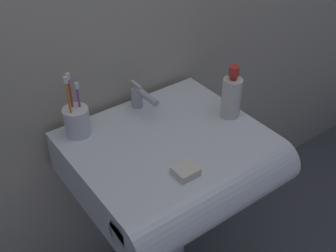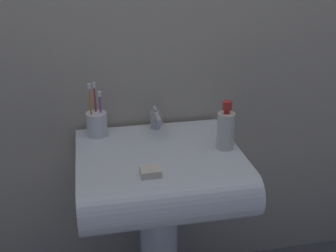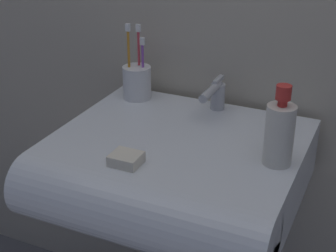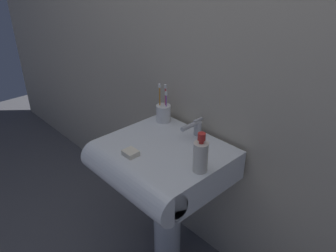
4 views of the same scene
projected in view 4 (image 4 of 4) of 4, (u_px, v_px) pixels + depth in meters
wall_back at (210, 42)px, 1.51m from camera, size 5.00×0.05×2.40m
sink_pedestal at (167, 218)px, 1.76m from camera, size 0.15×0.15×0.61m
sink_basin at (158, 163)px, 1.55m from camera, size 0.58×0.53×0.15m
faucet at (195, 127)px, 1.61m from camera, size 0.04×0.14×0.09m
toothbrush_cup at (163, 113)px, 1.76m from camera, size 0.08×0.08×0.21m
soap_bottle at (201, 156)px, 1.34m from camera, size 0.06×0.06×0.18m
bar_soap at (131, 153)px, 1.47m from camera, size 0.06×0.06×0.02m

